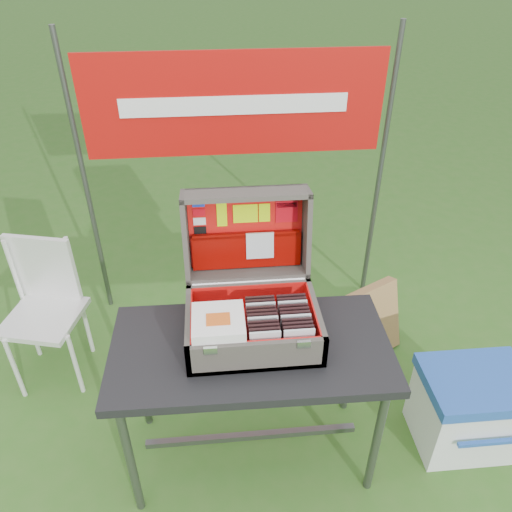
{
  "coord_description": "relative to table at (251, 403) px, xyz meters",
  "views": [
    {
      "loc": [
        -0.13,
        -1.52,
        2.12
      ],
      "look_at": [
        0.02,
        0.1,
        1.01
      ],
      "focal_mm": 35.0,
      "sensor_mm": 36.0,
      "label": 1
    }
  ],
  "objects": [
    {
      "name": "ground",
      "position": [
        0.02,
        0.09,
        -0.35
      ],
      "size": [
        80.0,
        80.0,
        0.0
      ],
      "primitive_type": "plane",
      "color": "#31651E",
      "rests_on": "ground"
    },
    {
      "name": "table",
      "position": [
        0.0,
        0.0,
        0.0
      ],
      "size": [
        1.13,
        0.58,
        0.7
      ],
      "primitive_type": null,
      "rotation": [
        0.0,
        0.0,
        -0.02
      ],
      "color": "black",
      "rests_on": "ground"
    },
    {
      "name": "table_top",
      "position": [
        0.0,
        0.0,
        0.33
      ],
      "size": [
        1.13,
        0.58,
        0.04
      ],
      "primitive_type": "cube",
      "rotation": [
        0.0,
        0.0,
        -0.02
      ],
      "color": "black",
      "rests_on": "ground"
    },
    {
      "name": "table_leg_fl",
      "position": [
        -0.5,
        -0.22,
        -0.02
      ],
      "size": [
        0.04,
        0.04,
        0.66
      ],
      "primitive_type": "cylinder",
      "color": "#59595B",
      "rests_on": "ground"
    },
    {
      "name": "table_leg_fr",
      "position": [
        0.5,
        -0.22,
        -0.02
      ],
      "size": [
        0.04,
        0.04,
        0.66
      ],
      "primitive_type": "cylinder",
      "color": "#59595B",
      "rests_on": "ground"
    },
    {
      "name": "table_leg_bl",
      "position": [
        -0.5,
        0.22,
        -0.02
      ],
      "size": [
        0.04,
        0.04,
        0.66
      ],
      "primitive_type": "cylinder",
      "color": "#59595B",
      "rests_on": "ground"
    },
    {
      "name": "table_leg_br",
      "position": [
        0.5,
        0.22,
        -0.02
      ],
      "size": [
        0.04,
        0.04,
        0.66
      ],
      "primitive_type": "cylinder",
      "color": "#59595B",
      "rests_on": "ground"
    },
    {
      "name": "table_brace",
      "position": [
        -0.0,
        0.0,
        -0.23
      ],
      "size": [
        0.97,
        0.03,
        0.03
      ],
      "primitive_type": "cube",
      "color": "#59595B",
      "rests_on": "ground"
    },
    {
      "name": "suitcase",
      "position": [
        0.01,
        0.1,
        0.6
      ],
      "size": [
        0.53,
        0.54,
        0.5
      ],
      "primitive_type": null,
      "color": "#4E4A44",
      "rests_on": "table"
    },
    {
      "name": "suitcase_base_bottom",
      "position": [
        0.01,
        0.04,
        0.36
      ],
      "size": [
        0.53,
        0.38,
        0.02
      ],
      "primitive_type": "cube",
      "color": "#4E4A44",
      "rests_on": "table_top"
    },
    {
      "name": "suitcase_base_wall_front",
      "position": [
        0.01,
        -0.14,
        0.42
      ],
      "size": [
        0.53,
        0.02,
        0.14
      ],
      "primitive_type": "cube",
      "color": "#4E4A44",
      "rests_on": "table_top"
    },
    {
      "name": "suitcase_base_wall_back",
      "position": [
        0.01,
        0.22,
        0.42
      ],
      "size": [
        0.53,
        0.02,
        0.14
      ],
      "primitive_type": "cube",
      "color": "#4E4A44",
      "rests_on": "table_top"
    },
    {
      "name": "suitcase_base_wall_left",
      "position": [
        -0.24,
        0.04,
        0.42
      ],
      "size": [
        0.02,
        0.38,
        0.14
      ],
      "primitive_type": "cube",
      "color": "#4E4A44",
      "rests_on": "table_top"
    },
    {
      "name": "suitcase_base_wall_right",
      "position": [
        0.27,
        0.04,
        0.42
      ],
      "size": [
        0.02,
        0.38,
        0.14
      ],
      "primitive_type": "cube",
      "color": "#4E4A44",
      "rests_on": "table_top"
    },
    {
      "name": "suitcase_liner_floor",
      "position": [
        0.01,
        0.04,
        0.37
      ],
      "size": [
        0.49,
        0.34,
        0.01
      ],
      "primitive_type": "cube",
      "color": "red",
      "rests_on": "suitcase_base_bottom"
    },
    {
      "name": "suitcase_latch_left",
      "position": [
        -0.16,
        -0.15,
        0.48
      ],
      "size": [
        0.05,
        0.01,
        0.03
      ],
      "primitive_type": "cube",
      "color": "silver",
      "rests_on": "suitcase_base_wall_front"
    },
    {
      "name": "suitcase_latch_right",
      "position": [
        0.18,
        -0.15,
        0.48
      ],
      "size": [
        0.05,
        0.01,
        0.03
      ],
      "primitive_type": "cube",
      "color": "silver",
      "rests_on": "suitcase_base_wall_front"
    },
    {
      "name": "suitcase_hinge",
      "position": [
        0.01,
        0.23,
        0.49
      ],
      "size": [
        0.47,
        0.02,
        0.02
      ],
      "primitive_type": "cylinder",
      "rotation": [
        0.0,
        1.57,
        0.0
      ],
      "color": "silver",
      "rests_on": "suitcase_base_wall_back"
    },
    {
      "name": "suitcase_lid_back",
      "position": [
        0.01,
        0.39,
        0.66
      ],
      "size": [
        0.53,
        0.08,
        0.38
      ],
      "primitive_type": "cube",
      "rotation": [
        -1.72,
        0.0,
        0.0
      ],
      "color": "#4E4A44",
      "rests_on": "suitcase_base_wall_back"
    },
    {
      "name": "suitcase_lid_rim_far",
      "position": [
        0.01,
        0.35,
        0.84
      ],
      "size": [
        0.53,
        0.14,
        0.04
      ],
      "primitive_type": "cube",
      "rotation": [
        -1.72,
        0.0,
        0.0
      ],
      "color": "#4E4A44",
      "rests_on": "suitcase_lid_back"
    },
    {
      "name": "suitcase_lid_rim_near",
      "position": [
        0.01,
        0.3,
        0.49
      ],
      "size": [
        0.53,
        0.14,
        0.04
      ],
      "primitive_type": "cube",
      "rotation": [
        -1.72,
        0.0,
        0.0
      ],
      "color": "#4E4A44",
      "rests_on": "suitcase_lid_back"
    },
    {
      "name": "suitcase_lid_rim_left",
      "position": [
        -0.24,
        0.33,
        0.67
      ],
      "size": [
        0.02,
        0.19,
        0.39
      ],
      "primitive_type": "cube",
      "rotation": [
        -1.72,
        0.0,
        0.0
      ],
      "color": "#4E4A44",
      "rests_on": "suitcase_lid_back"
    },
    {
      "name": "suitcase_lid_rim_right",
      "position": [
        0.27,
        0.33,
        0.67
      ],
      "size": [
        0.02,
        0.19,
        0.39
      ],
      "primitive_type": "cube",
      "rotation": [
        -1.72,
        0.0,
        0.0
      ],
      "color": "#4E4A44",
      "rests_on": "suitcase_lid_back"
    },
    {
      "name": "suitcase_lid_liner",
      "position": [
        0.01,
        0.38,
        0.66
      ],
      "size": [
        0.48,
        0.05,
        0.33
      ],
      "primitive_type": "cube",
      "rotation": [
        -1.72,
        0.0,
        0.0
      ],
      "color": "red",
      "rests_on": "suitcase_lid_back"
    },
    {
      "name": "suitcase_liner_wall_front",
      "position": [
        0.01,
        -0.12,
        0.43
      ],
      "size": [
        0.49,
        0.01,
        0.12
      ],
      "primitive_type": "cube",
      "color": "red",
      "rests_on": "suitcase_base_bottom"
    },
    {
      "name": "suitcase_liner_wall_back",
      "position": [
        0.01,
        0.21,
        0.43
      ],
      "size": [
        0.49,
        0.01,
        0.12
      ],
      "primitive_type": "cube",
      "color": "red",
      "rests_on": "suitcase_base_bottom"
    },
    {
      "name": "suitcase_liner_wall_left",
      "position": [
        -0.23,
        0.04,
        0.43
      ],
      "size": [
        0.01,
        0.34,
        0.12
      ],
      "primitive_type": "cube",
      "color": "red",
      "rests_on": "suitcase_base_bottom"
    },
    {
      "name": "suitcase_liner_wall_right",
      "position": [
        0.25,
        0.04,
        0.43
      ],
      "size": [
        0.01,
        0.34,
        0.12
      ],
      "primitive_type": "cube",
      "color": "red",
      "rests_on": "suitcase_base_bottom"
    },
    {
      "name": "suitcase_lid_pocket",
      "position": [
        0.01,
        0.34,
        0.58
      ],
      "size": [
        0.47,
        0.05,
        0.15
      ],
      "primitive_type": "cube",
      "rotation": [
        -1.72,
        0.0,
        0.0
      ],
      "color": "#730501",
      "rests_on": "suitcase_lid_liner"
    },
    {
      "name": "suitcase_pocket_edge",
      "position": [
        0.01,
        0.35,
        0.65
      ],
      "size": [
        0.46,
        0.02,
        0.02
      ],
      "primitive_type": "cube",
      "rotation": [
        -1.72,
        0.0,
        0.0
      ],
      "color": "#730501",
      "rests_on": "suitcase_lid_pocket"
    },
    {
      "name": "suitcase_pocket_cd",
      "position": [
        0.07,
        0.33,
        0.61
      ],
      "size": [
        0.12,
        0.03,
        0.12
      ],
      "primitive_type": "cube",
      "rotation": [
        -1.72,
        0.0,
        0.0
      ],
      "color": "silver",
      "rests_on": "suitcase_lid_pocket"
    },
    {
      "name": "lid_sticker_cc_a",
      "position": [
        -0.18,
        0.39,
        0.79
      ],
      "size": [
        0.05,
        0.01,
        0.03
      ],
      "primitive_type": "cube",
      "rotation": [
        -1.72,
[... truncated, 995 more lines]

